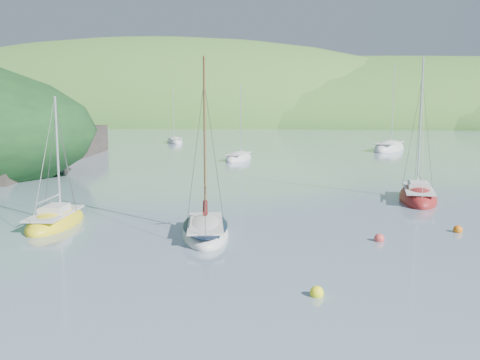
% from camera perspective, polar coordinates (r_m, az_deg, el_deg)
% --- Properties ---
extents(ground, '(700.00, 700.00, 0.00)m').
position_cam_1_polar(ground, '(20.83, -2.08, -10.12)').
color(ground, gray).
rests_on(ground, ground).
extents(shoreline_hills, '(690.00, 135.00, 56.00)m').
position_cam_1_polar(shoreline_hills, '(192.38, 5.49, 6.22)').
color(shoreline_hills, '#396A28').
rests_on(shoreline_hills, ground).
extents(daysailer_white, '(3.61, 6.53, 9.49)m').
position_cam_1_polar(daysailer_white, '(26.84, -3.70, -5.45)').
color(daysailer_white, silver).
rests_on(daysailer_white, ground).
extents(sloop_red, '(2.98, 7.22, 10.43)m').
position_cam_1_polar(sloop_red, '(38.23, 18.43, -1.77)').
color(sloop_red, maroon).
rests_on(sloop_red, ground).
extents(sailboat_yellow, '(2.83, 5.91, 7.58)m').
position_cam_1_polar(sailboat_yellow, '(30.65, -19.06, -4.24)').
color(sailboat_yellow, yellow).
rests_on(sailboat_yellow, ground).
extents(distant_sloop_a, '(3.22, 6.85, 9.41)m').
position_cam_1_polar(distant_sloop_a, '(62.02, -0.15, 2.30)').
color(distant_sloop_a, silver).
rests_on(distant_sloop_a, ground).
extents(distant_sloop_b, '(6.49, 9.98, 13.43)m').
position_cam_1_polar(distant_sloop_b, '(77.46, 15.61, 3.22)').
color(distant_sloop_b, silver).
rests_on(distant_sloop_b, ground).
extents(distant_sloop_c, '(4.93, 7.19, 9.71)m').
position_cam_1_polar(distant_sloop_c, '(89.66, -6.97, 4.07)').
color(distant_sloop_c, silver).
rests_on(distant_sloop_c, ground).
extents(mooring_buoys, '(23.89, 12.64, 0.49)m').
position_cam_1_polar(mooring_buoys, '(25.44, 7.86, -6.51)').
color(mooring_buoys, '#FDFD17').
rests_on(mooring_buoys, ground).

